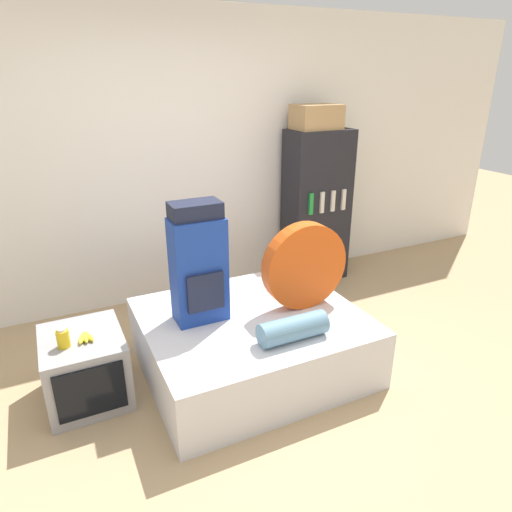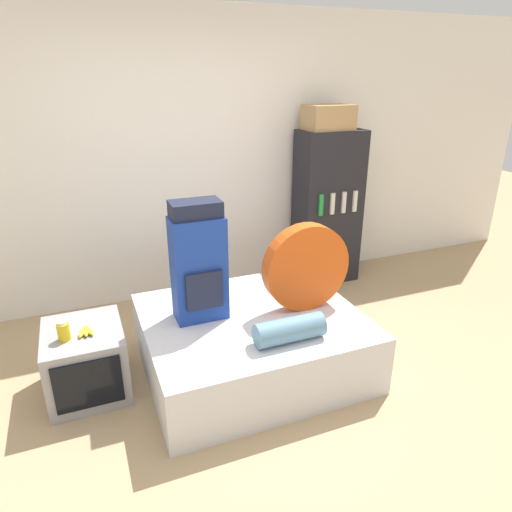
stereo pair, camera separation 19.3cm
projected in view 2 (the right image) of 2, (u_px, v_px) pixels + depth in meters
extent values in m
plane|color=tan|center=(270.00, 417.00, 2.91)|extent=(16.00, 16.00, 0.00)
cube|color=white|center=(183.00, 160.00, 4.15)|extent=(8.00, 0.05, 2.60)
cube|color=silver|center=(252.00, 341.00, 3.34)|extent=(1.51, 1.30, 0.43)
cube|color=navy|center=(199.00, 269.00, 3.11)|extent=(0.36, 0.22, 0.73)
cube|color=#191E33|center=(195.00, 209.00, 2.96)|extent=(0.33, 0.20, 0.11)
cube|color=#191E33|center=(204.00, 291.00, 3.04)|extent=(0.25, 0.03, 0.26)
cylinder|color=#D14C14|center=(306.00, 267.00, 3.25)|extent=(0.64, 0.12, 0.64)
cylinder|color=#5B849E|center=(290.00, 330.00, 2.92)|extent=(0.46, 0.16, 0.16)
cube|color=#939399|center=(86.00, 360.00, 3.09)|extent=(0.51, 0.58, 0.47)
cube|color=black|center=(89.00, 385.00, 2.83)|extent=(0.41, 0.02, 0.34)
cylinder|color=gold|center=(64.00, 332.00, 2.88)|extent=(0.08, 0.08, 0.12)
cylinder|color=white|center=(62.00, 323.00, 2.85)|extent=(0.05, 0.05, 0.02)
ellipsoid|color=yellow|center=(83.00, 332.00, 2.95)|extent=(0.07, 0.14, 0.03)
ellipsoid|color=yellow|center=(86.00, 331.00, 2.96)|extent=(0.03, 0.14, 0.03)
ellipsoid|color=yellow|center=(89.00, 331.00, 2.97)|extent=(0.07, 0.14, 0.03)
cube|color=black|center=(327.00, 208.00, 4.60)|extent=(0.63, 0.36, 1.54)
cube|color=#1E8E38|center=(321.00, 205.00, 4.33)|extent=(0.04, 0.02, 0.21)
cube|color=beige|center=(332.00, 204.00, 4.37)|extent=(0.04, 0.02, 0.21)
cube|color=beige|center=(344.00, 202.00, 4.42)|extent=(0.04, 0.02, 0.21)
cube|color=beige|center=(355.00, 201.00, 4.46)|extent=(0.04, 0.02, 0.21)
cube|color=#A88456|center=(328.00, 117.00, 4.24)|extent=(0.44, 0.30, 0.23)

